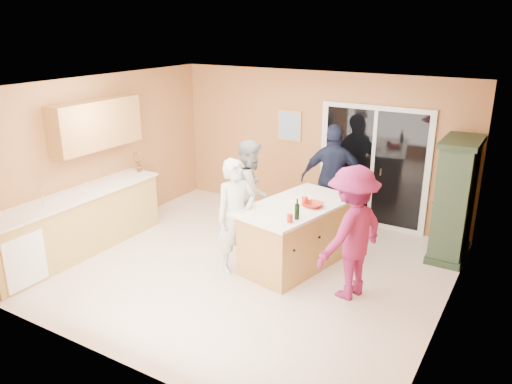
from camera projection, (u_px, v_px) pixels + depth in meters
The scene contains 22 objects.
floor at pixel (244, 266), 7.29m from camera, with size 5.50×5.50×0.00m, color silver.
ceiling at pixel (242, 86), 6.45m from camera, with size 5.50×5.00×0.10m, color white.
wall_back at pixel (317, 145), 8.90m from camera, with size 5.50×0.10×2.60m, color tan.
wall_front at pixel (106, 250), 4.83m from camera, with size 5.50×0.10×2.60m, color tan.
wall_left at pixel (101, 156), 8.20m from camera, with size 0.10×5.00×2.60m, color tan.
wall_right at pixel (452, 221), 5.54m from camera, with size 0.10×5.00×2.60m, color tan.
left_cabinet_run at pixel (68, 228), 7.47m from camera, with size 0.65×3.05×1.24m.
upper_cabinets at pixel (96, 124), 7.76m from camera, with size 0.35×1.60×0.75m, color tan.
sliding_door at pixel (373, 167), 8.45m from camera, with size 1.90×0.07×2.10m.
framed_picture at pixel (290, 126), 9.05m from camera, with size 0.46×0.04×0.56m.
kitchen_island at pixel (295, 237), 7.20m from camera, with size 1.32×1.96×0.95m.
green_hutch at pixel (455, 201), 7.34m from camera, with size 0.52×0.99×1.82m.
woman_white at pixel (236, 216), 6.93m from camera, with size 0.60×0.39×1.65m, color silver.
woman_grey at pixel (251, 190), 8.02m from camera, with size 0.80×0.62×1.65m, color #A6A6A9.
woman_navy at pixel (333, 179), 8.26m from camera, with size 1.08×0.45×1.84m, color #1A1D3A.
woman_magenta at pixel (352, 233), 6.27m from camera, with size 1.13×0.65×1.75m, color #881D5B.
serving_bowl at pixel (314, 205), 6.93m from camera, with size 0.26×0.26×0.06m, color #AB2413.
tulip_vase at pixel (138, 161), 8.54m from camera, with size 0.19×0.13×0.36m, color #9F210F.
tumbler_near at pixel (290, 218), 6.39m from camera, with size 0.08×0.08×0.11m, color #AB2413.
tumbler_far at pixel (305, 202), 6.97m from camera, with size 0.09×0.09×0.13m, color #AB2413.
wine_bottle at pixel (297, 211), 6.48m from camera, with size 0.06×0.06×0.28m.
white_plate at pixel (298, 199), 7.25m from camera, with size 0.22×0.22×0.01m, color silver.
Camera 1 is at (3.49, -5.53, 3.40)m, focal length 35.00 mm.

